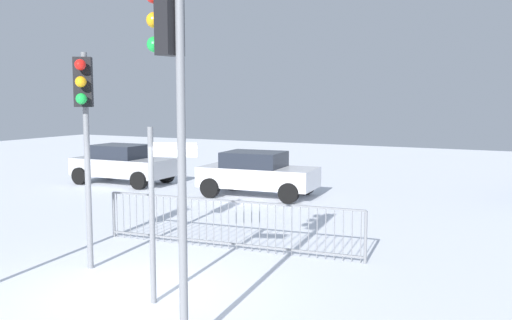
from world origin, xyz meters
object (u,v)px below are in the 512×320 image
object	(u,v)px
traffic_light_rear_right	(84,112)
car_silver_mid	(122,163)
direction_sign_post	(156,205)
traffic_light_mid_right	(172,78)
car_white_near	(257,173)

from	to	relation	value
traffic_light_rear_right	car_silver_mid	xyz separation A→B (m)	(-6.60, 8.78, -2.22)
traffic_light_rear_right	car_silver_mid	distance (m)	11.20
traffic_light_rear_right	direction_sign_post	size ratio (longest dim) A/B	1.45
traffic_light_mid_right	car_silver_mid	bearing A→B (deg)	48.45
direction_sign_post	car_silver_mid	bearing A→B (deg)	113.78
direction_sign_post	car_silver_mid	xyz separation A→B (m)	(-8.78, 9.58, -0.81)
traffic_light_rear_right	traffic_light_mid_right	xyz separation A→B (m)	(3.39, -2.01, 0.50)
traffic_light_rear_right	traffic_light_mid_right	world-z (taller)	traffic_light_mid_right
traffic_light_rear_right	car_silver_mid	world-z (taller)	traffic_light_rear_right
traffic_light_rear_right	direction_sign_post	bearing A→B (deg)	125.62
traffic_light_mid_right	direction_sign_post	xyz separation A→B (m)	(-1.20, 1.21, -1.91)
traffic_light_mid_right	car_white_near	distance (m)	11.80
traffic_light_rear_right	direction_sign_post	distance (m)	2.72
direction_sign_post	car_white_near	world-z (taller)	direction_sign_post
car_white_near	traffic_light_mid_right	bearing A→B (deg)	-72.99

